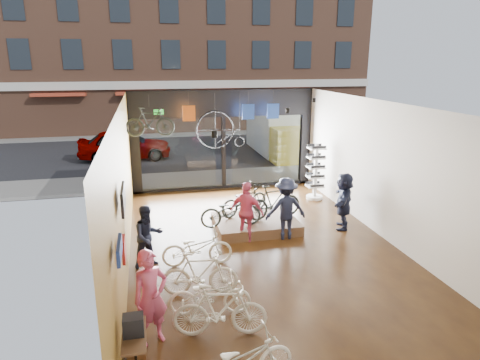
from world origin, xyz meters
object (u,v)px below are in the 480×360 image
object	(u,v)px
display_platform	(256,224)
customer_1	(148,236)
box_truck	(282,132)
floor_bike_2	(210,295)
display_bike_right	(244,200)
customer_2	(247,212)
floor_bike_1	(220,310)
display_bike_mid	(274,202)
display_bike_left	(231,211)
customer_5	(344,201)
floor_bike_4	(197,248)
hung_bike	(150,122)
floor_bike_3	(200,274)
customer_0	(151,297)
street_car	(125,144)
sunglasses_rack	(315,172)
customer_3	(286,208)
penny_farthing	(223,131)

from	to	relation	value
display_platform	customer_1	distance (m)	3.64
box_truck	floor_bike_2	distance (m)	14.79
display_bike_right	customer_2	size ratio (longest dim) A/B	1.02
floor_bike_1	display_platform	xyz separation A→B (m)	(1.93, 4.83, -0.37)
display_bike_mid	customer_1	xyz separation A→B (m)	(-3.68, -1.70, -0.05)
display_bike_right	display_platform	bearing A→B (deg)	176.68
display_bike_left	customer_5	size ratio (longest dim) A/B	1.02
floor_bike_4	hung_bike	bearing A→B (deg)	12.97
floor_bike_3	display_bike_mid	distance (m)	4.25
floor_bike_3	customer_0	size ratio (longest dim) A/B	0.92
display_bike_mid	floor_bike_4	bearing A→B (deg)	117.18
floor_bike_2	customer_1	size ratio (longest dim) A/B	1.04
street_car	customer_2	distance (m)	11.78
box_truck	floor_bike_4	size ratio (longest dim) A/B	3.81
floor_bike_3	sunglasses_rack	size ratio (longest dim) A/B	0.81
street_car	box_truck	world-z (taller)	box_truck
box_truck	hung_bike	xyz separation A→B (m)	(-6.74, -6.80, 1.64)
floor_bike_3	floor_bike_4	bearing A→B (deg)	3.77
customer_2	customer_3	xyz separation A→B (m)	(1.10, -0.07, 0.04)
box_truck	customer_1	distance (m)	13.19
floor_bike_1	floor_bike_3	world-z (taller)	floor_bike_1
box_truck	floor_bike_4	xyz separation A→B (m)	(-5.84, -11.39, -0.83)
floor_bike_4	hung_bike	distance (m)	5.29
customer_0	penny_farthing	world-z (taller)	penny_farthing
display_bike_right	customer_1	world-z (taller)	customer_1
display_platform	hung_bike	world-z (taller)	hung_bike
floor_bike_1	display_bike_left	bearing A→B (deg)	-4.63
street_car	display_bike_right	size ratio (longest dim) A/B	2.62
box_truck	customer_0	world-z (taller)	box_truck
street_car	display_bike_right	xyz separation A→B (m)	(3.87, -9.90, -0.02)
display_platform	customer_2	xyz separation A→B (m)	(-0.46, -0.77, 0.70)
box_truck	floor_bike_3	xyz separation A→B (m)	(-5.95, -12.78, -0.79)
display_bike_right	floor_bike_4	bearing A→B (deg)	118.33
box_truck	customer_5	bearing A→B (deg)	-97.40
display_bike_left	display_bike_right	world-z (taller)	display_bike_left
floor_bike_1	customer_1	size ratio (longest dim) A/B	1.11
customer_2	sunglasses_rack	distance (m)	4.50
display_bike_right	customer_1	xyz separation A→B (m)	(-2.91, -2.27, 0.02)
customer_1	customer_0	bearing A→B (deg)	-112.90
penny_farthing	hung_bike	distance (m)	2.53
floor_bike_2	hung_bike	size ratio (longest dim) A/B	1.02
customer_2	customer_0	bearing A→B (deg)	94.21
street_car	display_bike_left	xyz separation A→B (m)	(3.27, -10.82, -0.01)
display_bike_mid	hung_bike	distance (m)	4.83
display_platform	customer_0	world-z (taller)	customer_0
floor_bike_3	display_bike_left	xyz separation A→B (m)	(1.28, 2.95, 0.27)
customer_2	penny_farthing	distance (m)	4.08
hung_bike	box_truck	bearing A→B (deg)	-40.48
street_car	sunglasses_rack	bearing A→B (deg)	-139.61
display_bike_left	customer_1	size ratio (longest dim) A/B	1.12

